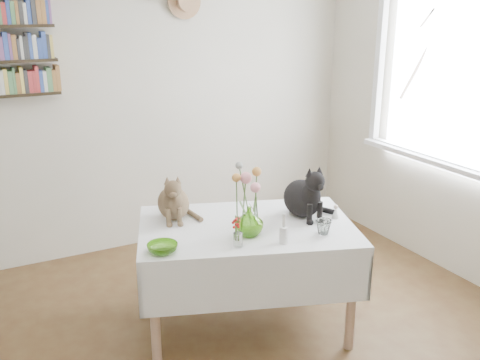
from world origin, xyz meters
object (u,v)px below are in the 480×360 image
dining_table (247,251)px  tabby_cat (173,195)px  black_cat (302,189)px  flower_vase (249,221)px

dining_table → tabby_cat: (-0.36, 0.32, 0.34)m
tabby_cat → black_cat: black_cat is taller
dining_table → flower_vase: bearing=-113.6°
black_cat → tabby_cat: bearing=155.7°
dining_table → tabby_cat: 0.59m
dining_table → flower_vase: flower_vase is taller
tabby_cat → black_cat: size_ratio=0.88×
tabby_cat → flower_vase: tabby_cat is taller
flower_vase → tabby_cat: bearing=123.1°
tabby_cat → flower_vase: bearing=-37.4°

